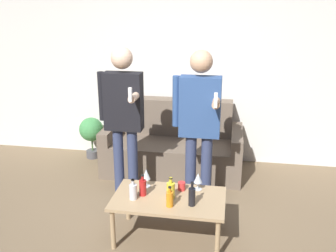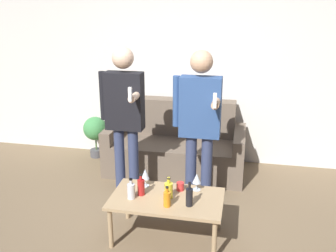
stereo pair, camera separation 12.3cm
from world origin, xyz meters
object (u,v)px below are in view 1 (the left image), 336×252
at_px(person_standing_left, 123,112).
at_px(bottle_orange, 170,199).
at_px(person_standing_right, 199,118).
at_px(couch, 174,147).
at_px(coffee_table, 169,202).

bearing_deg(person_standing_left, bottle_orange, -52.55).
height_order(person_standing_left, person_standing_right, person_standing_left).
distance_m(couch, person_standing_right, 1.22).
xyz_separation_m(couch, coffee_table, (0.20, -1.55, 0.06)).
distance_m(coffee_table, bottle_orange, 0.20).
height_order(couch, person_standing_right, person_standing_right).
relative_size(bottle_orange, person_standing_right, 0.11).
distance_m(couch, person_standing_left, 1.18).
bearing_deg(couch, coffee_table, -82.74).
bearing_deg(couch, person_standing_left, -116.11).
distance_m(couch, coffee_table, 1.56).
bearing_deg(coffee_table, bottle_orange, -77.15).
bearing_deg(bottle_orange, person_standing_right, 77.49).
height_order(coffee_table, person_standing_left, person_standing_left).
bearing_deg(person_standing_right, person_standing_left, 175.97).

